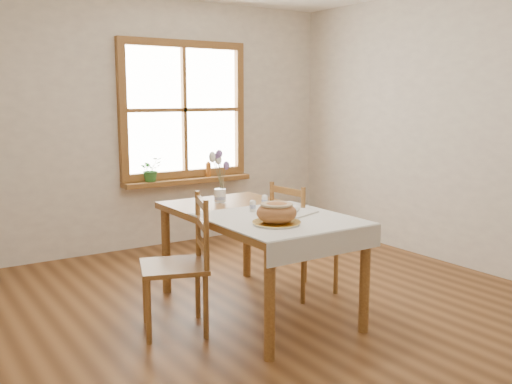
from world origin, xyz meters
TOP-DOWN VIEW (x-y plane):
  - ground at (0.00, 0.00)m, footprint 5.00×5.00m
  - room_walls at (0.00, 0.00)m, footprint 4.60×5.10m
  - window at (0.50, 2.47)m, footprint 1.46×0.08m
  - window_sill at (0.50, 2.40)m, footprint 1.46×0.20m
  - dining_table at (0.00, 0.30)m, footprint 0.90×1.60m
  - table_linen at (0.00, -0.00)m, footprint 0.91×0.99m
  - chair_left at (-0.67, 0.29)m, footprint 0.57×0.56m
  - chair_right at (0.54, 0.41)m, footprint 0.48×0.47m
  - bread_plate at (-0.13, -0.15)m, footprint 0.39×0.39m
  - bread_loaf at (-0.13, -0.15)m, footprint 0.26×0.26m
  - egg_napkin at (0.17, 0.06)m, footprint 0.35×0.33m
  - eggs at (0.17, 0.06)m, footprint 0.28×0.26m
  - salt_shaker at (-0.03, 0.29)m, footprint 0.05×0.05m
  - pepper_shaker at (0.15, 0.41)m, footprint 0.06×0.06m
  - flower_vase at (-0.03, 0.77)m, footprint 0.12×0.12m
  - lavender_bouquet at (-0.03, 0.77)m, footprint 0.16×0.16m
  - potted_plant at (0.07, 2.40)m, footprint 0.29×0.31m
  - amber_bottle at (0.75, 2.40)m, footprint 0.07×0.07m

SIDE VIEW (x-z plane):
  - ground at x=0.00m, z-range 0.00..0.00m
  - chair_right at x=0.54m, z-range 0.00..0.91m
  - chair_left at x=-0.67m, z-range 0.00..0.93m
  - dining_table at x=0.00m, z-range 0.29..1.04m
  - window_sill at x=0.50m, z-range 0.66..0.71m
  - table_linen at x=0.00m, z-range 0.75..0.76m
  - egg_napkin at x=0.17m, z-range 0.76..0.77m
  - bread_plate at x=-0.13m, z-range 0.76..0.78m
  - eggs at x=0.17m, z-range 0.77..0.82m
  - amber_bottle at x=0.75m, z-range 0.71..0.88m
  - flower_vase at x=-0.03m, z-range 0.75..0.85m
  - salt_shaker at x=-0.03m, z-range 0.76..0.85m
  - pepper_shaker at x=0.15m, z-range 0.76..0.85m
  - potted_plant at x=0.07m, z-range 0.72..0.91m
  - bread_loaf at x=-0.13m, z-range 0.78..0.92m
  - lavender_bouquet at x=-0.03m, z-range 0.85..1.16m
  - window at x=0.50m, z-range 0.72..2.18m
  - room_walls at x=0.00m, z-range 0.38..3.03m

